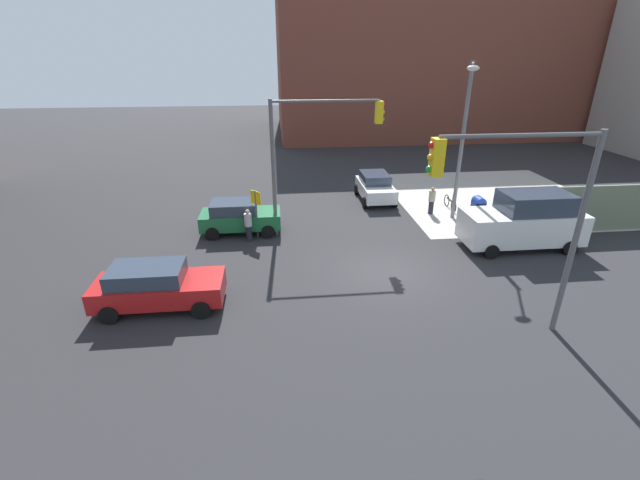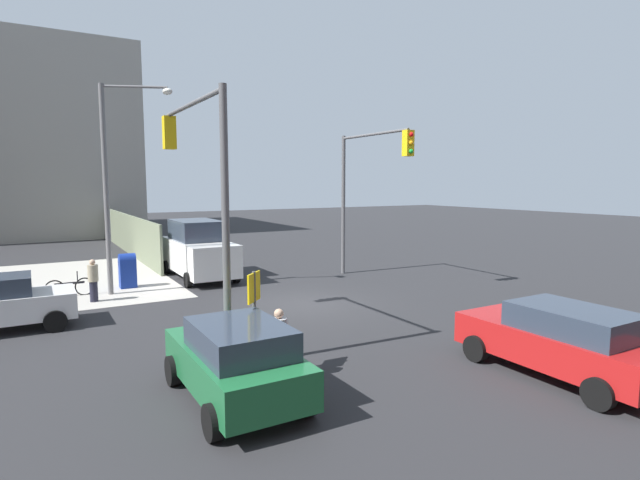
# 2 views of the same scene
# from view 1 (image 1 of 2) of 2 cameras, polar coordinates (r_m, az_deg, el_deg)

# --- Properties ---
(ground_plane) EXTENTS (120.00, 120.00, 0.00)m
(ground_plane) POSITION_cam_1_polar(r_m,az_deg,el_deg) (18.09, 8.75, -4.19)
(ground_plane) COLOR #28282B
(sidewalk_corner) EXTENTS (12.00, 12.00, 0.01)m
(sidewalk_corner) POSITION_cam_1_polar(r_m,az_deg,el_deg) (29.07, 21.79, 5.34)
(sidewalk_corner) COLOR #ADA89E
(sidewalk_corner) RESTS_ON ground
(building_warehouse_north) EXTENTS (32.00, 18.00, 14.43)m
(building_warehouse_north) POSITION_cam_1_polar(r_m,az_deg,el_deg) (52.17, 13.73, 21.99)
(building_warehouse_north) COLOR brown
(building_warehouse_north) RESTS_ON ground
(smokestack) EXTENTS (1.80, 1.80, 14.38)m
(smokestack) POSITION_cam_1_polar(r_m,az_deg,el_deg) (56.29, 32.19, 19.30)
(smokestack) COLOR brown
(smokestack) RESTS_ON ground
(traffic_signal_nw_corner) EXTENTS (5.30, 0.36, 6.50)m
(traffic_signal_nw_corner) POSITION_cam_1_polar(r_m,az_deg,el_deg) (20.33, -0.58, 13.11)
(traffic_signal_nw_corner) COLOR #59595B
(traffic_signal_nw_corner) RESTS_ON ground
(traffic_signal_se_corner) EXTENTS (4.97, 0.36, 6.50)m
(traffic_signal_se_corner) POSITION_cam_1_polar(r_m,az_deg,el_deg) (13.51, 25.68, 5.01)
(traffic_signal_se_corner) COLOR #59595B
(traffic_signal_se_corner) RESTS_ON ground
(street_lamp_corner) EXTENTS (1.33, 2.48, 8.00)m
(street_lamp_corner) POSITION_cam_1_polar(r_m,az_deg,el_deg) (23.19, 18.60, 13.46)
(street_lamp_corner) COLOR slate
(street_lamp_corner) RESTS_ON ground
(warning_sign_two_way) EXTENTS (0.48, 0.48, 2.40)m
(warning_sign_two_way) POSITION_cam_1_polar(r_m,az_deg,el_deg) (20.76, -8.53, 4.54)
(warning_sign_two_way) COLOR #4C4C4C
(warning_sign_two_way) RESTS_ON ground
(mailbox_blue) EXTENTS (0.56, 0.64, 1.43)m
(mailbox_blue) POSITION_cam_1_polar(r_m,az_deg,el_deg) (24.22, 20.30, 3.94)
(mailbox_blue) COLOR navy
(mailbox_blue) RESTS_ON ground
(coupe_white) EXTENTS (2.02, 3.81, 1.62)m
(coupe_white) POSITION_cam_1_polar(r_m,az_deg,el_deg) (26.48, 7.37, 7.07)
(coupe_white) COLOR white
(coupe_white) RESTS_ON ground
(coupe_green) EXTENTS (3.94, 2.02, 1.62)m
(coupe_green) POSITION_cam_1_polar(r_m,az_deg,el_deg) (21.82, -10.73, 3.13)
(coupe_green) COLOR #1E6638
(coupe_green) RESTS_ON ground
(sedan_red) EXTENTS (4.46, 2.02, 1.62)m
(sedan_red) POSITION_cam_1_polar(r_m,az_deg,el_deg) (16.22, -20.96, -5.74)
(sedan_red) COLOR #B21919
(sedan_red) RESTS_ON ground
(van_white_delivery) EXTENTS (5.40, 2.32, 2.62)m
(van_white_delivery) POSITION_cam_1_polar(r_m,az_deg,el_deg) (21.77, 25.61, 2.30)
(van_white_delivery) COLOR white
(van_white_delivery) RESTS_ON ground
(pedestrian_crossing) EXTENTS (0.36, 0.36, 1.60)m
(pedestrian_crossing) POSITION_cam_1_polar(r_m,az_deg,el_deg) (20.68, -9.53, 2.00)
(pedestrian_crossing) COLOR #B2B2B7
(pedestrian_crossing) RESTS_ON ground
(pedestrian_waiting) EXTENTS (0.36, 0.36, 1.56)m
(pedestrian_waiting) POSITION_cam_1_polar(r_m,az_deg,el_deg) (24.72, 14.67, 5.16)
(pedestrian_waiting) COLOR #9E937A
(pedestrian_waiting) RESTS_ON ground
(bicycle_leaning_on_fence) EXTENTS (0.05, 1.75, 0.97)m
(bicycle_leaning_on_fence) POSITION_cam_1_polar(r_m,az_deg,el_deg) (25.98, 16.96, 4.73)
(bicycle_leaning_on_fence) COLOR black
(bicycle_leaning_on_fence) RESTS_ON ground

